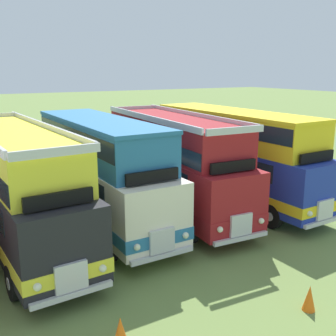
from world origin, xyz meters
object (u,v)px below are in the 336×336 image
(bus_fifth_in_row, at_px, (101,168))
(cone_mid_row, at_px, (120,330))
(bus_seventh_in_row, at_px, (234,152))
(bus_sixth_in_row, at_px, (172,161))
(bus_fourth_in_row, at_px, (16,184))
(cone_far_end, at_px, (309,298))

(bus_fifth_in_row, height_order, cone_mid_row, bus_fifth_in_row)
(bus_fifth_in_row, xyz_separation_m, bus_seventh_in_row, (6.92, -0.10, 0.01))
(bus_fifth_in_row, relative_size, bus_seventh_in_row, 0.91)
(bus_sixth_in_row, xyz_separation_m, cone_mid_row, (-6.01, -7.67, -2.01))
(bus_fourth_in_row, distance_m, bus_sixth_in_row, 6.95)
(bus_fifth_in_row, relative_size, bus_sixth_in_row, 0.94)
(bus_sixth_in_row, relative_size, cone_far_end, 14.40)
(bus_fourth_in_row, height_order, cone_far_end, bus_fourth_in_row)
(bus_seventh_in_row, bearing_deg, bus_fourth_in_row, -178.50)
(bus_fifth_in_row, bearing_deg, bus_sixth_in_row, 1.07)
(bus_fourth_in_row, xyz_separation_m, bus_sixth_in_row, (6.93, 0.44, -0.00))
(bus_fourth_in_row, relative_size, cone_mid_row, 15.52)
(cone_mid_row, bearing_deg, bus_seventh_in_row, 38.45)
(bus_fourth_in_row, xyz_separation_m, cone_far_end, (5.97, -8.56, -1.99))
(bus_fourth_in_row, distance_m, cone_far_end, 10.62)
(bus_fourth_in_row, bearing_deg, bus_fifth_in_row, 6.15)
(bus_fifth_in_row, bearing_deg, bus_seventh_in_row, -0.84)
(bus_fifth_in_row, distance_m, bus_sixth_in_row, 3.47)
(bus_sixth_in_row, bearing_deg, bus_fifth_in_row, -178.93)
(bus_fifth_in_row, distance_m, cone_far_end, 9.51)
(cone_mid_row, bearing_deg, bus_fifth_in_row, 71.55)
(bus_fourth_in_row, bearing_deg, bus_seventh_in_row, 1.50)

